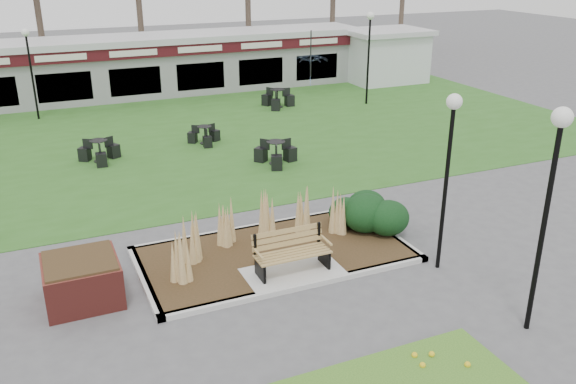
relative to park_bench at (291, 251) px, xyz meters
name	(u,v)px	position (x,y,z in m)	size (l,w,h in m)	color
ground	(296,279)	(0.00, -0.25, -0.59)	(100.00, 100.00, 0.00)	#515154
lawn	(169,137)	(0.00, 11.75, -0.58)	(34.00, 16.00, 0.02)	#2C5D1D
planting_bed	(320,231)	(1.27, 1.10, -0.22)	(6.75, 3.40, 1.27)	#352A15
park_bench	(291,251)	(0.00, 0.00, 0.00)	(1.70, 0.66, 0.93)	#9B7E46
brick_planter	(82,280)	(-4.40, 0.75, -0.11)	(1.50, 1.50, 0.95)	maroon
food_pavilion	(129,66)	(0.00, 19.71, 0.89)	(24.60, 3.40, 2.90)	gray
service_hut	(385,55)	(13.50, 17.75, 0.86)	(4.40, 3.40, 2.83)	silver
lamp_post_near_left	(553,173)	(3.33, -3.75, 2.60)	(0.36, 0.36, 4.38)	black
lamp_post_near_right	(450,145)	(3.24, -1.05, 2.37)	(0.34, 0.34, 4.06)	black
lamp_post_far_right	(369,38)	(9.89, 13.50, 2.49)	(0.35, 0.35, 4.23)	black
lamp_post_far_left	(29,54)	(-4.52, 16.75, 2.20)	(0.32, 0.32, 3.82)	black
bistro_set_a	(205,138)	(1.05, 10.38, -0.34)	(1.27, 1.16, 0.67)	black
bistro_set_b	(100,154)	(-2.85, 9.81, -0.31)	(1.44, 1.28, 0.77)	black
bistro_set_c	(277,101)	(5.76, 14.55, -0.29)	(1.37, 1.58, 0.84)	black
bistro_set_d	(276,156)	(2.60, 7.14, -0.30)	(1.41, 1.48, 0.80)	black
patio_umbrella	(311,70)	(8.00, 15.71, 0.78)	(2.26, 2.27, 2.20)	black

